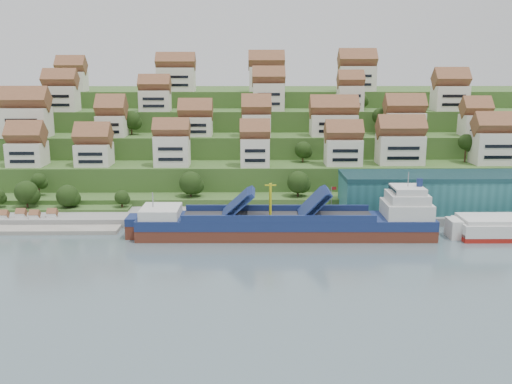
{
  "coord_description": "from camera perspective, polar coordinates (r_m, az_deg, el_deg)",
  "views": [
    {
      "loc": [
        -3.29,
        -131.84,
        40.05
      ],
      "look_at": [
        -1.25,
        14.0,
        8.0
      ],
      "focal_mm": 40.0,
      "sensor_mm": 36.0,
      "label": 1
    }
  ],
  "objects": [
    {
      "name": "hillside",
      "position": [
        237.24,
        -0.0,
        5.28
      ],
      "size": [
        260.0,
        128.0,
        31.0
      ],
      "color": "#2D4C1E",
      "rests_on": "ground"
    },
    {
      "name": "ground",
      "position": [
        137.83,
        0.6,
        -4.5
      ],
      "size": [
        300.0,
        300.0,
        0.0
      ],
      "primitive_type": "plane",
      "color": "slate",
      "rests_on": "ground"
    },
    {
      "name": "warehouse",
      "position": [
        162.14,
        19.15,
        0.01
      ],
      "size": [
        60.0,
        15.0,
        10.0
      ],
      "primitive_type": "cube",
      "color": "#27666B",
      "rests_on": "quay"
    },
    {
      "name": "quay",
      "position": [
        153.69,
        7.95,
        -2.41
      ],
      "size": [
        180.0,
        14.0,
        2.2
      ],
      "primitive_type": "cube",
      "color": "gray",
      "rests_on": "ground"
    },
    {
      "name": "hillside_trees",
      "position": [
        176.83,
        -4.51,
        4.57
      ],
      "size": [
        139.91,
        62.51,
        31.6
      ],
      "color": "#1F3712",
      "rests_on": "ground"
    },
    {
      "name": "pebble_beach",
      "position": [
        158.89,
        -20.94,
        -2.86
      ],
      "size": [
        45.0,
        20.0,
        1.0
      ],
      "primitive_type": "cube",
      "color": "gray",
      "rests_on": "ground"
    },
    {
      "name": "hillside_village",
      "position": [
        192.39,
        -0.08,
        7.68
      ],
      "size": [
        158.88,
        61.49,
        29.34
      ],
      "color": "silver",
      "rests_on": "ground"
    },
    {
      "name": "beach_huts",
      "position": [
        158.08,
        -21.82,
        -2.41
      ],
      "size": [
        14.4,
        3.7,
        2.2
      ],
      "color": "white",
      "rests_on": "pebble_beach"
    },
    {
      "name": "flagpole",
      "position": [
        147.23,
        7.58,
        -0.74
      ],
      "size": [
        1.28,
        0.16,
        8.0
      ],
      "color": "gray",
      "rests_on": "quay"
    },
    {
      "name": "cargo_ship",
      "position": [
        137.47,
        3.78,
        -3.26
      ],
      "size": [
        70.75,
        12.04,
        15.56
      ],
      "rotation": [
        0.0,
        0.0,
        -0.02
      ],
      "color": "#5A291B",
      "rests_on": "ground"
    }
  ]
}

